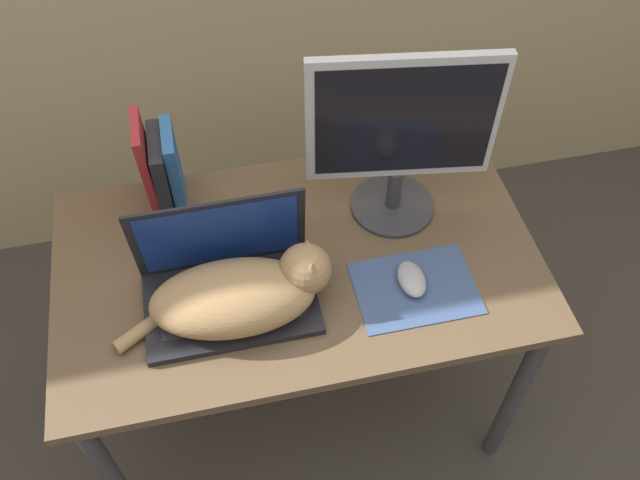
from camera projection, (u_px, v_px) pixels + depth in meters
name	position (u px, v px, depth m)	size (l,w,h in m)	color
desk	(298.00, 280.00, 1.68)	(1.15, 0.68, 0.74)	brown
laptop	(228.00, 283.00, 1.51)	(0.39, 0.24, 0.25)	black
cat	(243.00, 293.00, 1.47)	(0.49, 0.21, 0.15)	#99754C
external_monitor	(401.00, 135.00, 1.53)	(0.43, 0.21, 0.46)	#333338
mousepad	(415.00, 288.00, 1.56)	(0.28, 0.20, 0.00)	#384C75
computer_mouse	(412.00, 279.00, 1.56)	(0.06, 0.10, 0.03)	#99999E
book_row	(161.00, 169.00, 1.65)	(0.09, 0.16, 0.26)	maroon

